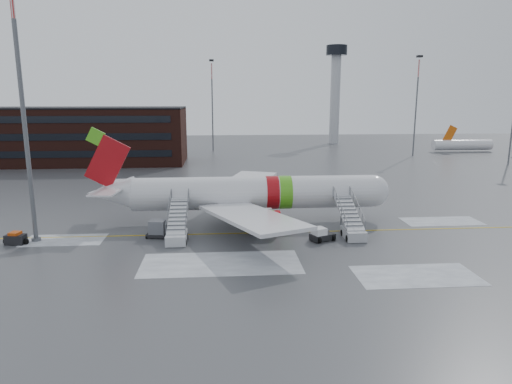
{
  "coord_description": "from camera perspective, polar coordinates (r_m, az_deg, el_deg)",
  "views": [
    {
      "loc": [
        -5.85,
        -48.11,
        14.33
      ],
      "look_at": [
        -2.02,
        1.49,
        4.0
      ],
      "focal_mm": 32.0,
      "sensor_mm": 36.0,
      "label": 1
    }
  ],
  "objects": [
    {
      "name": "baggage_tractor",
      "position": [
        51.51,
        -27.84,
        -5.21
      ],
      "size": [
        2.49,
        1.42,
        1.25
      ],
      "color": "black",
      "rests_on": "ground"
    },
    {
      "name": "light_mast_near",
      "position": [
        49.85,
        -27.19,
        10.04
      ],
      "size": [
        1.2,
        1.2,
        27.11
      ],
      "color": "#595B60",
      "rests_on": "ground"
    },
    {
      "name": "pushback_tug",
      "position": [
        47.08,
        8.16,
        -5.32
      ],
      "size": [
        2.77,
        2.49,
        1.4
      ],
      "color": "black",
      "rests_on": "ground"
    },
    {
      "name": "light_mast_far_ne",
      "position": [
        120.06,
        19.44,
        10.84
      ],
      "size": [
        1.2,
        1.2,
        24.25
      ],
      "color": "#595B60",
      "rests_on": "ground"
    },
    {
      "name": "ground",
      "position": [
        50.54,
        2.42,
        -4.75
      ],
      "size": [
        260.0,
        260.0,
        0.0
      ],
      "primitive_type": "plane",
      "color": "#494C4F",
      "rests_on": "ground"
    },
    {
      "name": "control_tower",
      "position": [
        147.6,
        9.91,
        13.28
      ],
      "size": [
        6.4,
        6.4,
        30.0
      ],
      "color": "#B2B5BA",
      "rests_on": "ground"
    },
    {
      "name": "airliner",
      "position": [
        52.82,
        -1.19,
        -0.19
      ],
      "size": [
        35.03,
        32.97,
        11.18
      ],
      "color": "silver",
      "rests_on": "ground"
    },
    {
      "name": "distant_aircraft",
      "position": [
        132.08,
        26.86,
        4.24
      ],
      "size": [
        35.0,
        18.0,
        8.0
      ],
      "primitive_type": null,
      "color": "#D8590C",
      "rests_on": "ground"
    },
    {
      "name": "airstair_aft",
      "position": [
        47.2,
        -9.82,
        -4.77
      ],
      "size": [
        2.05,
        7.7,
        3.48
      ],
      "color": "silver",
      "rests_on": "ground"
    },
    {
      "name": "uld_container",
      "position": [
        48.85,
        -12.17,
        -4.56
      ],
      "size": [
        2.44,
        1.94,
        1.82
      ],
      "color": "black",
      "rests_on": "ground"
    },
    {
      "name": "airstair_fwd",
      "position": [
        48.89,
        11.88,
        -4.27
      ],
      "size": [
        2.05,
        7.7,
        3.48
      ],
      "color": "#A9ABB0",
      "rests_on": "ground"
    },
    {
      "name": "light_mast_far_n",
      "position": [
        126.13,
        -5.5,
        11.45
      ],
      "size": [
        1.2,
        1.2,
        24.25
      ],
      "color": "#595B60",
      "rests_on": "ground"
    },
    {
      "name": "terminal_building",
      "position": [
        110.58,
        -25.3,
        6.4
      ],
      "size": [
        62.0,
        16.11,
        12.3
      ],
      "color": "#3F1E16",
      "rests_on": "ground"
    }
  ]
}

